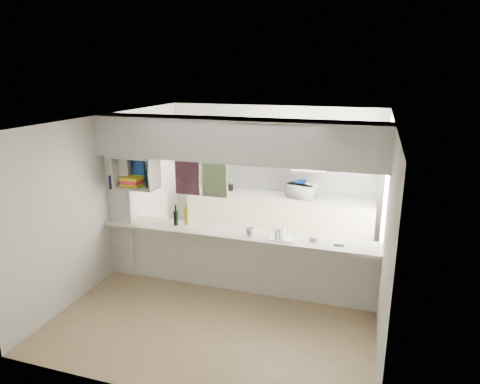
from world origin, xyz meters
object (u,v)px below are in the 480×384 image
at_px(microwave, 302,191).
at_px(dish_rack, 282,233).
at_px(bowl, 301,182).
at_px(wine_bottles, 182,217).

distance_m(microwave, dish_rack, 2.09).
distance_m(bowl, dish_rack, 2.10).
bearing_deg(bowl, dish_rack, -87.19).
height_order(bowl, dish_rack, bowl).
bearing_deg(dish_rack, bowl, 91.64).
xyz_separation_m(bowl, wine_bottles, (-1.51, -2.00, -0.18)).
xyz_separation_m(bowl, dish_rack, (0.10, -2.08, -0.23)).
bearing_deg(microwave, dish_rack, 110.64).
height_order(bowl, wine_bottles, wine_bottles).
distance_m(microwave, wine_bottles, 2.53).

